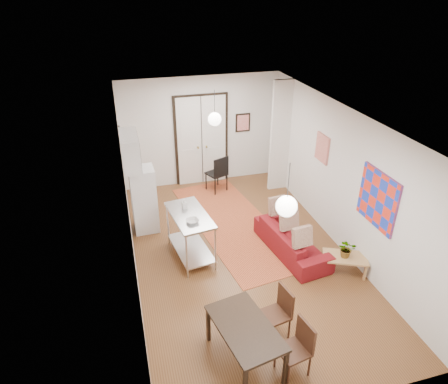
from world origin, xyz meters
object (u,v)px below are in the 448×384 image
object	(u,v)px
fridge	(144,200)
dining_chair_far	(291,342)
dining_chair_near	(273,307)
dining_table	(245,330)
coffee_table	(345,258)
black_side_chair	(215,169)
sofa	(292,240)
kitchen_counter	(190,229)

from	to	relation	value
fridge	dining_chair_far	distance (m)	4.55
dining_chair_near	dining_chair_far	xyz separation A→B (m)	(0.00, -0.70, 0.00)
fridge	dining_table	world-z (taller)	fridge
fridge	dining_chair_near	world-z (taller)	fridge
coffee_table	black_side_chair	world-z (taller)	black_side_chair
fridge	dining_chair_far	xyz separation A→B (m)	(1.63, -4.24, -0.25)
coffee_table	fridge	distance (m)	4.35
coffee_table	dining_table	bearing A→B (deg)	-149.95
black_side_chair	dining_chair_far	bearing A→B (deg)	63.09
sofa	coffee_table	world-z (taller)	sofa
kitchen_counter	dining_table	size ratio (longest dim) A/B	1.01
dining_table	dining_chair_far	distance (m)	0.67
dining_table	black_side_chair	distance (m)	5.54
dining_chair_near	dining_chair_far	world-z (taller)	same
dining_table	kitchen_counter	bearing A→B (deg)	95.39
dining_table	black_side_chair	size ratio (longest dim) A/B	1.38
sofa	dining_chair_near	xyz separation A→B (m)	(-1.17, -1.86, 0.21)
coffee_table	black_side_chair	bearing A→B (deg)	110.53
dining_table	dining_chair_near	distance (m)	0.75
sofa	dining_chair_near	bearing A→B (deg)	139.95
kitchen_counter	fridge	world-z (taller)	fridge
kitchen_counter	dining_chair_near	size ratio (longest dim) A/B	1.60
dining_table	dining_chair_near	bearing A→B (deg)	35.91
kitchen_counter	coffee_table	bearing A→B (deg)	-32.92
black_side_chair	fridge	bearing A→B (deg)	13.49
coffee_table	dining_chair_near	world-z (taller)	dining_chair_near
fridge	dining_table	bearing A→B (deg)	-77.11
dining_chair_far	fridge	bearing A→B (deg)	-169.83
fridge	dining_chair_near	size ratio (longest dim) A/B	1.73
sofa	dining_chair_near	world-z (taller)	dining_chair_near
sofa	coffee_table	distance (m)	1.12
coffee_table	dining_chair_near	size ratio (longest dim) A/B	1.08
dining_chair_far	black_side_chair	world-z (taller)	black_side_chair
sofa	kitchen_counter	size ratio (longest dim) A/B	1.40
fridge	dining_chair_far	bearing A→B (deg)	-70.60
dining_table	dining_chair_far	bearing A→B (deg)	-23.87
coffee_table	dining_chair_near	xyz separation A→B (m)	(-1.87, -1.00, 0.18)
coffee_table	sofa	bearing A→B (deg)	129.18
dining_table	black_side_chair	world-z (taller)	black_side_chair
sofa	dining_table	distance (m)	2.92
sofa	fridge	distance (m)	3.29
fridge	black_side_chair	world-z (taller)	fridge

